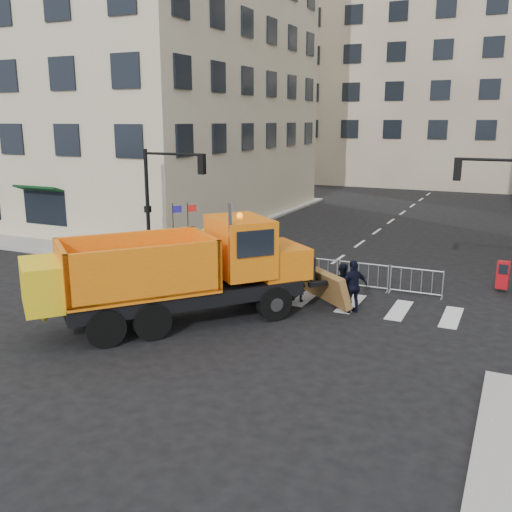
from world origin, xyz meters
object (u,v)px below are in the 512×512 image
at_px(cop_a, 297,277).
at_px(cop_c, 353,287).
at_px(cop_b, 342,286).
at_px(plow_truck, 176,270).
at_px(worker, 206,245).
at_px(newspaper_box, 503,275).

relative_size(cop_a, cop_c, 0.97).
height_order(cop_b, cop_c, cop_c).
distance_m(plow_truck, worker, 7.95).
xyz_separation_m(plow_truck, cop_a, (2.81, 3.92, -0.91)).
height_order(plow_truck, cop_b, plow_truck).
distance_m(plow_truck, cop_b, 6.07).
bearing_deg(cop_a, cop_b, 178.35).
xyz_separation_m(plow_truck, worker, (-3.08, 7.27, -0.88)).
bearing_deg(newspaper_box, plow_truck, -133.44).
xyz_separation_m(cop_a, worker, (-5.88, 3.36, 0.03)).
xyz_separation_m(cop_b, worker, (-7.62, 3.37, 0.13)).
bearing_deg(plow_truck, cop_c, -15.26).
relative_size(cop_c, worker, 1.19).
xyz_separation_m(cop_a, cop_c, (2.28, -0.39, 0.03)).
bearing_deg(cop_c, plow_truck, -13.01).
distance_m(cop_c, worker, 8.98).
bearing_deg(cop_c, newspaper_box, 179.02).
relative_size(plow_truck, newspaper_box, 9.09).
bearing_deg(cop_c, cop_a, -57.45).
distance_m(plow_truck, cop_c, 6.25).
distance_m(cop_c, newspaper_box, 6.86).
relative_size(cop_b, worker, 1.03).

